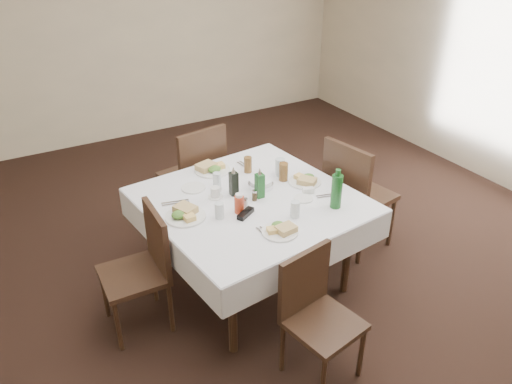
% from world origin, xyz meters
% --- Properties ---
extents(ground_plane, '(7.00, 7.00, 0.00)m').
position_xyz_m(ground_plane, '(0.00, 0.00, 0.00)').
color(ground_plane, black).
extents(room_shell, '(6.04, 7.04, 2.80)m').
position_xyz_m(room_shell, '(0.00, 0.00, 1.71)').
color(room_shell, '#C1B395').
rests_on(room_shell, ground).
extents(dining_table, '(1.58, 1.58, 0.76)m').
position_xyz_m(dining_table, '(-0.13, 0.11, 0.69)').
color(dining_table, black).
rests_on(dining_table, ground).
extents(chair_north, '(0.54, 0.54, 1.00)m').
position_xyz_m(chair_north, '(-0.15, 1.05, 0.57)').
color(chair_north, black).
rests_on(chair_north, ground).
extents(chair_south, '(0.47, 0.47, 0.85)m').
position_xyz_m(chair_south, '(-0.20, -0.82, 0.48)').
color(chair_south, black).
rests_on(chair_south, ground).
extents(chair_east, '(0.55, 0.55, 1.01)m').
position_xyz_m(chair_east, '(0.84, 0.09, 0.57)').
color(chair_east, black).
rests_on(chair_east, ground).
extents(chair_west, '(0.43, 0.43, 0.89)m').
position_xyz_m(chair_west, '(-0.96, 0.09, 0.51)').
color(chair_west, black).
rests_on(chair_west, ground).
extents(meal_north, '(0.29, 0.29, 0.06)m').
position_xyz_m(meal_north, '(-0.18, 0.65, 0.79)').
color(meal_north, white).
rests_on(meal_north, dining_table).
extents(meal_south, '(0.24, 0.24, 0.05)m').
position_xyz_m(meal_south, '(-0.17, -0.37, 0.78)').
color(meal_south, white).
rests_on(meal_south, dining_table).
extents(meal_east, '(0.25, 0.25, 0.06)m').
position_xyz_m(meal_east, '(0.36, 0.11, 0.78)').
color(meal_east, white).
rests_on(meal_east, dining_table).
extents(meal_west, '(0.28, 0.28, 0.06)m').
position_xyz_m(meal_west, '(-0.64, 0.11, 0.79)').
color(meal_west, white).
rests_on(meal_west, dining_table).
extents(side_plate_a, '(0.18, 0.18, 0.01)m').
position_xyz_m(side_plate_a, '(-0.43, 0.45, 0.77)').
color(side_plate_a, white).
rests_on(side_plate_a, dining_table).
extents(side_plate_b, '(0.14, 0.14, 0.01)m').
position_xyz_m(side_plate_b, '(0.20, -0.09, 0.77)').
color(side_plate_b, white).
rests_on(side_plate_b, dining_table).
extents(water_n, '(0.06, 0.06, 0.11)m').
position_xyz_m(water_n, '(-0.25, 0.40, 0.82)').
color(water_n, silver).
rests_on(water_n, dining_table).
extents(water_s, '(0.06, 0.06, 0.12)m').
position_xyz_m(water_s, '(0.02, -0.26, 0.82)').
color(water_s, silver).
rests_on(water_s, dining_table).
extents(water_e, '(0.08, 0.08, 0.14)m').
position_xyz_m(water_e, '(0.26, 0.31, 0.83)').
color(water_e, silver).
rests_on(water_e, dining_table).
extents(water_w, '(0.06, 0.06, 0.11)m').
position_xyz_m(water_w, '(-0.44, -0.02, 0.82)').
color(water_w, silver).
rests_on(water_w, dining_table).
extents(iced_tea_a, '(0.06, 0.06, 0.13)m').
position_xyz_m(iced_tea_a, '(0.06, 0.49, 0.83)').
color(iced_tea_a, brown).
rests_on(iced_tea_a, dining_table).
extents(iced_tea_b, '(0.07, 0.07, 0.15)m').
position_xyz_m(iced_tea_b, '(0.23, 0.23, 0.83)').
color(iced_tea_b, brown).
rests_on(iced_tea_b, dining_table).
extents(bread_basket, '(0.19, 0.19, 0.06)m').
position_xyz_m(bread_basket, '(0.03, 0.22, 0.79)').
color(bread_basket, silver).
rests_on(bread_basket, dining_table).
extents(oil_cruet_dark, '(0.06, 0.06, 0.23)m').
position_xyz_m(oil_cruet_dark, '(-0.20, 0.22, 0.86)').
color(oil_cruet_dark, black).
rests_on(oil_cruet_dark, dining_table).
extents(oil_cruet_green, '(0.06, 0.06, 0.24)m').
position_xyz_m(oil_cruet_green, '(-0.06, 0.10, 0.86)').
color(oil_cruet_green, '#1B5C22').
rests_on(oil_cruet_green, dining_table).
extents(ketchup_bottle, '(0.07, 0.07, 0.15)m').
position_xyz_m(ketchup_bottle, '(-0.29, -0.02, 0.83)').
color(ketchup_bottle, '#B9361B').
rests_on(ketchup_bottle, dining_table).
extents(salt_shaker, '(0.03, 0.03, 0.07)m').
position_xyz_m(salt_shaker, '(-0.22, 0.02, 0.80)').
color(salt_shaker, white).
rests_on(salt_shaker, dining_table).
extents(pepper_shaker, '(0.04, 0.04, 0.08)m').
position_xyz_m(pepper_shaker, '(-0.11, 0.07, 0.80)').
color(pepper_shaker, '#3B2E1A').
rests_on(pepper_shaker, dining_table).
extents(coffee_mug, '(0.12, 0.11, 0.08)m').
position_xyz_m(coffee_mug, '(-0.34, 0.25, 0.80)').
color(coffee_mug, white).
rests_on(coffee_mug, dining_table).
extents(sunglasses, '(0.16, 0.12, 0.03)m').
position_xyz_m(sunglasses, '(-0.27, -0.08, 0.78)').
color(sunglasses, black).
rests_on(sunglasses, dining_table).
extents(green_bottle, '(0.08, 0.08, 0.29)m').
position_xyz_m(green_bottle, '(0.34, -0.29, 0.89)').
color(green_bottle, '#1B5C22').
rests_on(green_bottle, dining_table).
extents(sugar_caddy, '(0.09, 0.07, 0.04)m').
position_xyz_m(sugar_caddy, '(0.29, -0.03, 0.78)').
color(sugar_caddy, white).
rests_on(sugar_caddy, dining_table).
extents(cutlery_n, '(0.06, 0.17, 0.01)m').
position_xyz_m(cutlery_n, '(0.09, 0.60, 0.77)').
color(cutlery_n, silver).
rests_on(cutlery_n, dining_table).
extents(cutlery_s, '(0.04, 0.17, 0.01)m').
position_xyz_m(cutlery_s, '(-0.27, -0.34, 0.77)').
color(cutlery_s, silver).
rests_on(cutlery_s, dining_table).
extents(cutlery_e, '(0.18, 0.08, 0.01)m').
position_xyz_m(cutlery_e, '(0.38, -0.15, 0.77)').
color(cutlery_e, silver).
rests_on(cutlery_e, dining_table).
extents(cutlery_w, '(0.20, 0.09, 0.01)m').
position_xyz_m(cutlery_w, '(-0.63, 0.31, 0.77)').
color(cutlery_w, silver).
rests_on(cutlery_w, dining_table).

